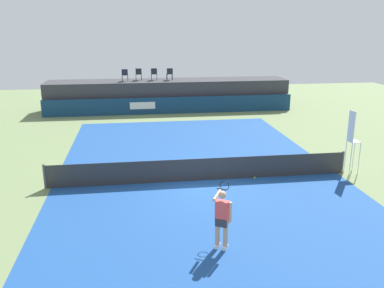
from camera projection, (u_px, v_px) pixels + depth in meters
name	position (u px, v px, depth m)	size (l,w,h in m)	color
ground_plane	(191.00, 158.00, 19.87)	(48.00, 48.00, 0.00)	#6B7F51
court_inner	(201.00, 180.00, 17.01)	(12.00, 22.00, 0.00)	#1C478C
sponsor_wall	(171.00, 105.00, 29.68)	(18.00, 0.22, 1.20)	navy
spectator_platform	(168.00, 95.00, 31.25)	(18.00, 2.80, 2.20)	#38383D
spectator_chair_far_left	(125.00, 74.00, 30.18)	(0.45, 0.45, 0.89)	#1E232D
spectator_chair_left	(139.00, 74.00, 30.68)	(0.44, 0.44, 0.89)	#1E232D
spectator_chair_center	(154.00, 73.00, 30.78)	(0.47, 0.47, 0.89)	#1E232D
spectator_chair_right	(170.00, 73.00, 30.81)	(0.46, 0.46, 0.89)	#1E232D
umpire_chair	(352.00, 138.00, 17.45)	(0.48, 0.48, 2.76)	white
tennis_net	(201.00, 170.00, 16.88)	(12.40, 0.02, 0.95)	#2D2D2D
net_post_near	(45.00, 177.00, 16.03)	(0.10, 0.10, 1.00)	#4C4C51
net_post_far	(343.00, 162.00, 17.72)	(0.10, 0.10, 1.00)	#4C4C51
tennis_player	(222.00, 217.00, 11.61)	(0.68, 1.26, 1.77)	white
tennis_ball	(255.00, 178.00, 17.22)	(0.07, 0.07, 0.07)	#D8EA33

